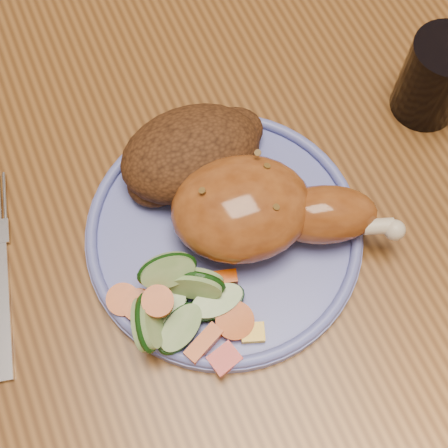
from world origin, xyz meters
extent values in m
plane|color=#52321C|center=(0.00, 0.00, 0.00)|extent=(4.00, 4.00, 0.00)
cube|color=brown|center=(0.00, 0.00, 0.73)|extent=(0.90, 1.40, 0.04)
cylinder|color=#4C2D16|center=(-0.18, 0.37, 0.21)|extent=(0.04, 0.04, 0.41)
cylinder|color=#4C2D16|center=(-0.18, 0.73, 0.21)|extent=(0.04, 0.04, 0.41)
cylinder|color=#4C2D16|center=(0.18, 0.37, 0.21)|extent=(0.04, 0.04, 0.41)
cylinder|color=#5F69C2|center=(-0.10, -0.09, 0.76)|extent=(0.25, 0.25, 0.01)
torus|color=#5F69C2|center=(-0.10, -0.09, 0.77)|extent=(0.24, 0.24, 0.01)
ellipsoid|color=#954E1F|center=(-0.09, -0.09, 0.79)|extent=(0.14, 0.12, 0.06)
ellipsoid|color=#954E1F|center=(-0.02, -0.12, 0.79)|extent=(0.11, 0.08, 0.05)
sphere|color=beige|center=(0.03, -0.16, 0.79)|extent=(0.02, 0.02, 0.02)
ellipsoid|color=#472611|center=(-0.10, -0.02, 0.79)|extent=(0.13, 0.09, 0.06)
ellipsoid|color=#472611|center=(-0.06, -0.01, 0.78)|extent=(0.06, 0.05, 0.04)
ellipsoid|color=#472611|center=(-0.14, -0.03, 0.77)|extent=(0.05, 0.05, 0.03)
cube|color=#A50A05|center=(-0.15, -0.20, 0.77)|extent=(0.03, 0.02, 0.01)
cube|color=#E5A507|center=(-0.12, -0.19, 0.77)|extent=(0.02, 0.02, 0.01)
cylinder|color=#CF4606|center=(-0.20, -0.13, 0.77)|extent=(0.03, 0.03, 0.02)
cube|color=#CF4606|center=(-0.12, -0.13, 0.77)|extent=(0.03, 0.02, 0.01)
cube|color=#CF4606|center=(-0.16, -0.18, 0.77)|extent=(0.04, 0.03, 0.01)
cylinder|color=#CF4606|center=(-0.13, -0.17, 0.77)|extent=(0.03, 0.03, 0.02)
cylinder|color=#CF4606|center=(-0.18, -0.14, 0.79)|extent=(0.03, 0.03, 0.02)
cylinder|color=#CF4606|center=(-0.21, -0.12, 0.77)|extent=(0.03, 0.03, 0.02)
cylinder|color=#99B877|center=(-0.17, -0.14, 0.77)|extent=(0.06, 0.06, 0.02)
cylinder|color=#99B877|center=(-0.19, -0.15, 0.79)|extent=(0.05, 0.05, 0.05)
cylinder|color=#99B877|center=(-0.15, -0.13, 0.78)|extent=(0.05, 0.05, 0.05)
cylinder|color=#99B877|center=(-0.16, -0.12, 0.79)|extent=(0.05, 0.05, 0.04)
cylinder|color=#99B877|center=(-0.14, -0.15, 0.77)|extent=(0.05, 0.05, 0.02)
cylinder|color=#99B877|center=(-0.17, -0.16, 0.77)|extent=(0.06, 0.06, 0.03)
cylinder|color=#99B877|center=(-0.18, -0.14, 0.77)|extent=(0.06, 0.06, 0.02)
cube|color=silver|center=(-0.30, -0.08, 0.75)|extent=(0.04, 0.13, 0.00)
cylinder|color=black|center=(0.14, -0.04, 0.79)|extent=(0.07, 0.07, 0.09)
camera|label=1|loc=(-0.19, -0.29, 1.27)|focal=50.00mm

